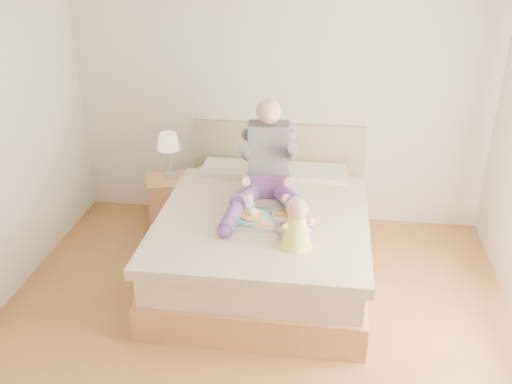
# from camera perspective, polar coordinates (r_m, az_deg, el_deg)

# --- Properties ---
(room) EXTENTS (4.02, 4.22, 2.71)m
(room) POSITION_cam_1_polar(r_m,az_deg,el_deg) (3.46, 0.29, 3.93)
(room) COLOR brown
(room) RESTS_ON ground
(bed) EXTENTS (1.70, 2.18, 1.00)m
(bed) POSITION_cam_1_polar(r_m,az_deg,el_deg) (4.95, 0.98, -4.31)
(bed) COLOR #A2704B
(bed) RESTS_ON ground
(nightstand) EXTENTS (0.54, 0.51, 0.54)m
(nightstand) POSITION_cam_1_polar(r_m,az_deg,el_deg) (5.65, -8.43, -1.13)
(nightstand) COLOR #A2704B
(nightstand) RESTS_ON ground
(lamp) EXTENTS (0.22, 0.22, 0.44)m
(lamp) POSITION_cam_1_polar(r_m,az_deg,el_deg) (5.45, -8.74, 4.77)
(lamp) COLOR silver
(lamp) RESTS_ON nightstand
(adult) EXTENTS (0.73, 1.07, 0.87)m
(adult) POSITION_cam_1_polar(r_m,az_deg,el_deg) (4.81, 1.20, 2.06)
(adult) COLOR #57327E
(adult) RESTS_ON bed
(tray) EXTENTS (0.49, 0.39, 0.14)m
(tray) POSITION_cam_1_polar(r_m,az_deg,el_deg) (4.55, 0.83, -2.53)
(tray) COLOR silver
(tray) RESTS_ON bed
(baby) EXTENTS (0.30, 0.34, 0.39)m
(baby) POSITION_cam_1_polar(r_m,az_deg,el_deg) (4.16, 4.04, -3.51)
(baby) COLOR #F4E14D
(baby) RESTS_ON bed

